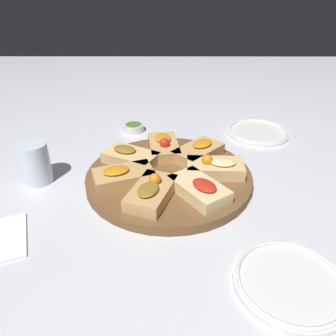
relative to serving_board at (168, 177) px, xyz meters
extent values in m
plane|color=silver|center=(0.00, 0.00, -0.01)|extent=(3.00, 3.00, 0.00)
cylinder|color=brown|center=(0.00, 0.00, 0.00)|extent=(0.42, 0.42, 0.02)
cube|color=tan|center=(-0.11, -0.01, 0.03)|extent=(0.15, 0.10, 0.03)
ellipsoid|color=orange|center=(-0.13, -0.02, 0.05)|extent=(0.07, 0.05, 0.01)
sphere|color=red|center=(-0.09, -0.01, 0.05)|extent=(0.03, 0.03, 0.03)
cube|color=#DBB775|center=(-0.05, -0.10, 0.03)|extent=(0.14, 0.16, 0.03)
ellipsoid|color=olive|center=(-0.06, -0.12, 0.05)|extent=(0.07, 0.08, 0.01)
cube|color=tan|center=(0.04, -0.11, 0.03)|extent=(0.12, 0.16, 0.03)
ellipsoid|color=orange|center=(0.05, -0.13, 0.05)|extent=(0.06, 0.07, 0.01)
cube|color=tan|center=(0.11, -0.04, 0.03)|extent=(0.16, 0.12, 0.03)
ellipsoid|color=olive|center=(0.13, -0.04, 0.05)|extent=(0.07, 0.06, 0.01)
sphere|color=orange|center=(0.09, -0.03, 0.05)|extent=(0.03, 0.03, 0.03)
cube|color=#E5C689|center=(0.09, 0.07, 0.03)|extent=(0.16, 0.15, 0.03)
ellipsoid|color=red|center=(0.11, 0.08, 0.05)|extent=(0.08, 0.07, 0.01)
cube|color=#DBB775|center=(0.00, 0.12, 0.03)|extent=(0.08, 0.14, 0.03)
ellipsoid|color=beige|center=(0.01, 0.13, 0.05)|extent=(0.05, 0.07, 0.01)
sphere|color=orange|center=(0.00, 0.09, 0.05)|extent=(0.03, 0.03, 0.03)
cube|color=tan|center=(-0.08, 0.08, 0.03)|extent=(0.16, 0.15, 0.03)
ellipsoid|color=orange|center=(-0.10, 0.09, 0.05)|extent=(0.08, 0.07, 0.01)
cylinder|color=white|center=(-0.29, 0.29, -0.01)|extent=(0.20, 0.20, 0.01)
torus|color=white|center=(-0.29, 0.29, 0.00)|extent=(0.19, 0.19, 0.01)
cylinder|color=white|center=(0.33, 0.21, -0.01)|extent=(0.19, 0.19, 0.01)
torus|color=white|center=(0.33, 0.21, 0.00)|extent=(0.19, 0.19, 0.01)
cylinder|color=silver|center=(0.00, -0.33, 0.04)|extent=(0.07, 0.07, 0.11)
cylinder|color=silver|center=(-0.31, -0.12, 0.00)|extent=(0.07, 0.07, 0.02)
cylinder|color=#4C7A33|center=(-0.31, -0.12, 0.01)|extent=(0.05, 0.05, 0.00)
camera|label=1|loc=(0.71, 0.00, 0.44)|focal=35.00mm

